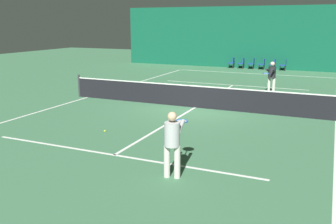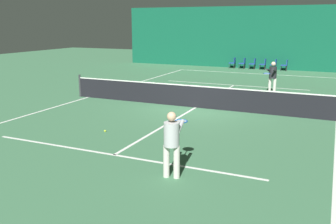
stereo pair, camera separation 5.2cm
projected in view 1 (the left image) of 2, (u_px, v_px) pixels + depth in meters
name	position (u px, v px, depth m)	size (l,w,h in m)	color
ground_plane	(195.00, 108.00, 15.83)	(60.00, 60.00, 0.00)	#3D704C
backdrop_curtain	(262.00, 38.00, 28.59)	(23.00, 0.12, 4.75)	#0F5138
court_line_baseline_far	(253.00, 74.00, 26.40)	(11.00, 0.10, 0.00)	white
court_line_service_far	(233.00, 85.00, 21.51)	(8.25, 0.10, 0.00)	white
court_line_service_near	(114.00, 155.00, 10.14)	(8.25, 0.10, 0.00)	white
court_line_sideline_left	(87.00, 97.00, 18.00)	(0.10, 23.80, 0.00)	white
court_line_centre	(195.00, 107.00, 15.83)	(0.10, 12.80, 0.00)	white
tennis_net	(195.00, 96.00, 15.71)	(12.00, 0.10, 1.07)	black
player_near	(173.00, 139.00, 8.52)	(0.55, 1.34, 1.56)	beige
player_far	(272.00, 75.00, 18.73)	(0.53, 1.36, 1.61)	beige
courtside_chair_0	(232.00, 62.00, 29.40)	(0.44, 0.44, 0.84)	#2D2D2D
courtside_chair_1	(242.00, 63.00, 29.09)	(0.44, 0.44, 0.84)	#2D2D2D
courtside_chair_2	(252.00, 63.00, 28.77)	(0.44, 0.44, 0.84)	#2D2D2D
courtside_chair_3	(262.00, 63.00, 28.46)	(0.44, 0.44, 0.84)	#2D2D2D
courtside_chair_4	(273.00, 64.00, 28.15)	(0.44, 0.44, 0.84)	#2D2D2D
courtside_chair_5	(284.00, 64.00, 27.84)	(0.44, 0.44, 0.84)	#2D2D2D
tennis_ball	(105.00, 131.00, 12.27)	(0.07, 0.07, 0.07)	#D1DB33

